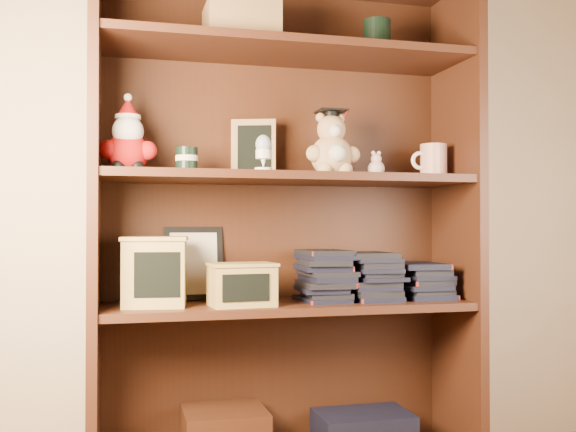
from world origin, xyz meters
name	(u,v)px	position (x,y,z in m)	size (l,w,h in m)	color
bookcase	(283,229)	(0.01, 1.36, 0.78)	(1.20, 0.35, 1.60)	#3E1E11
shelf_lower	(288,306)	(0.02, 1.30, 0.54)	(1.14, 0.33, 0.02)	#3E1E11
shelf_upper	(288,179)	(0.02, 1.30, 0.94)	(1.14, 0.33, 0.02)	#3E1E11
santa_plush	(128,142)	(-0.47, 1.30, 1.04)	(0.17, 0.12, 0.24)	#A50F0F
teachers_tin	(187,160)	(-0.30, 1.30, 0.99)	(0.07, 0.07, 0.08)	black
chalkboard_plaque	(254,149)	(-0.07, 1.42, 1.04)	(0.14, 0.10, 0.19)	#9E7547
egg_cup	(263,152)	(-0.08, 1.23, 1.01)	(0.05, 0.05, 0.11)	white
grad_teddy_bear	(332,150)	(0.16, 1.30, 1.03)	(0.18, 0.15, 0.22)	tan
pink_figurine	(376,166)	(0.31, 1.30, 0.98)	(0.05, 0.05, 0.09)	#D0AAA1
teacher_mug	(433,161)	(0.51, 1.31, 1.01)	(0.12, 0.09, 0.11)	silver
certificate_frame	(193,263)	(-0.26, 1.44, 0.67)	(0.19, 0.05, 0.24)	black
treats_box	(155,271)	(-0.39, 1.30, 0.65)	(0.21, 0.21, 0.21)	#B39349
pencils_box	(242,284)	(-0.14, 1.24, 0.62)	(0.21, 0.15, 0.13)	#B39349
book_stack_left	(325,276)	(0.14, 1.30, 0.63)	(0.14, 0.20, 0.16)	black
book_stack_mid	(370,275)	(0.29, 1.30, 0.63)	(0.14, 0.20, 0.16)	black
book_stack_right	(421,281)	(0.47, 1.30, 0.61)	(0.14, 0.20, 0.11)	black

